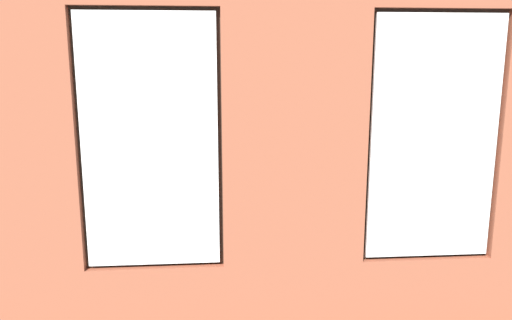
# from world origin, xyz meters

# --- Properties ---
(ground_plane) EXTENTS (6.85, 5.47, 0.10)m
(ground_plane) POSITION_xyz_m (0.00, 0.00, -0.05)
(ground_plane) COLOR brown
(brick_wall_with_windows) EXTENTS (6.25, 0.30, 3.46)m
(brick_wall_with_windows) POSITION_xyz_m (0.00, 2.36, 1.72)
(brick_wall_with_windows) COLOR #9E5138
(brick_wall_with_windows) RESTS_ON ground_plane
(couch_by_window) EXTENTS (1.92, 0.87, 0.80)m
(couch_by_window) POSITION_xyz_m (0.21, 1.71, 0.33)
(couch_by_window) COLOR black
(couch_by_window) RESTS_ON ground_plane
(couch_left) EXTENTS (1.01, 1.96, 0.80)m
(couch_left) POSITION_xyz_m (-2.43, 0.41, 0.33)
(couch_left) COLOR black
(couch_left) RESTS_ON ground_plane
(coffee_table) EXTENTS (1.33, 0.72, 0.41)m
(coffee_table) POSITION_xyz_m (0.44, 0.00, 0.36)
(coffee_table) COLOR olive
(coffee_table) RESTS_ON ground_plane
(cup_ceramic) EXTENTS (0.09, 0.09, 0.11)m
(cup_ceramic) POSITION_xyz_m (0.07, -0.12, 0.47)
(cup_ceramic) COLOR #4C4C51
(cup_ceramic) RESTS_ON coffee_table
(candle_jar) EXTENTS (0.08, 0.08, 0.12)m
(candle_jar) POSITION_xyz_m (0.60, -0.09, 0.47)
(candle_jar) COLOR #B7333D
(candle_jar) RESTS_ON coffee_table
(table_plant_small) EXTENTS (0.15, 0.15, 0.24)m
(table_plant_small) POSITION_xyz_m (0.34, 0.11, 0.54)
(table_plant_small) COLOR brown
(table_plant_small) RESTS_ON coffee_table
(remote_black) EXTENTS (0.11, 0.18, 0.02)m
(remote_black) POSITION_xyz_m (0.44, 0.00, 0.42)
(remote_black) COLOR black
(remote_black) RESTS_ON coffee_table
(remote_silver) EXTENTS (0.18, 0.11, 0.02)m
(remote_silver) POSITION_xyz_m (0.84, 0.11, 0.42)
(remote_silver) COLOR #B2B2B7
(remote_silver) RESTS_ON coffee_table
(media_console) EXTENTS (1.20, 0.42, 0.58)m
(media_console) POSITION_xyz_m (2.78, -0.26, 0.29)
(media_console) COLOR black
(media_console) RESTS_ON ground_plane
(tv_flatscreen) EXTENTS (1.13, 0.20, 0.73)m
(tv_flatscreen) POSITION_xyz_m (2.78, -0.26, 0.95)
(tv_flatscreen) COLOR black
(tv_flatscreen) RESTS_ON media_console
(potted_plant_by_left_couch) EXTENTS (0.36, 0.36, 0.55)m
(potted_plant_by_left_couch) POSITION_xyz_m (-2.03, -0.99, 0.36)
(potted_plant_by_left_couch) COLOR gray
(potted_plant_by_left_couch) RESTS_ON ground_plane
(potted_plant_corner_near_left) EXTENTS (0.74, 0.69, 1.07)m
(potted_plant_corner_near_left) POSITION_xyz_m (-2.58, -1.73, 0.63)
(potted_plant_corner_near_left) COLOR gray
(potted_plant_corner_near_left) RESTS_ON ground_plane
(potted_plant_foreground_right) EXTENTS (0.79, 0.85, 1.25)m
(potted_plant_foreground_right) POSITION_xyz_m (2.47, -1.68, 0.70)
(potted_plant_foreground_right) COLOR beige
(potted_plant_foreground_right) RESTS_ON ground_plane
(potted_plant_near_tv) EXTENTS (0.80, 0.77, 1.17)m
(potted_plant_near_tv) POSITION_xyz_m (2.22, 0.79, 0.73)
(potted_plant_near_tv) COLOR #47423D
(potted_plant_near_tv) RESTS_ON ground_plane
(potted_plant_mid_room_small) EXTENTS (0.26, 0.26, 0.45)m
(potted_plant_mid_room_small) POSITION_xyz_m (-0.92, -0.57, 0.30)
(potted_plant_mid_room_small) COLOR #47423D
(potted_plant_mid_room_small) RESTS_ON ground_plane
(potted_plant_between_couches) EXTENTS (0.92, 0.82, 1.08)m
(potted_plant_between_couches) POSITION_xyz_m (-1.21, 1.64, 0.63)
(potted_plant_between_couches) COLOR #9E5638
(potted_plant_between_couches) RESTS_ON ground_plane
(potted_plant_beside_window_right) EXTENTS (0.86, 0.90, 1.45)m
(potted_plant_beside_window_right) POSITION_xyz_m (2.30, 1.81, 0.71)
(potted_plant_beside_window_right) COLOR brown
(potted_plant_beside_window_right) RESTS_ON ground_plane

